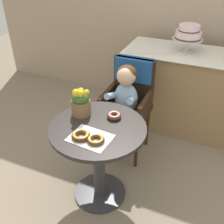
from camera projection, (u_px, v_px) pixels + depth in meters
ground_plane at (100, 193)px, 2.34m from camera, size 8.00×8.00×0.00m
cafe_table at (99, 149)px, 2.07m from camera, size 0.72×0.72×0.72m
wicker_chair at (130, 93)px, 2.55m from camera, size 0.42×0.45×0.95m
seated_child at (124, 96)px, 2.41m from camera, size 0.27×0.32×0.73m
paper_napkin at (90, 138)px, 1.84m from camera, size 0.30×0.24×0.00m
donut_front at (96, 140)px, 1.79m from camera, size 0.12×0.12×0.04m
donut_mid at (114, 116)px, 2.03m from camera, size 0.11×0.11×0.04m
donut_side at (81, 135)px, 1.83m from camera, size 0.13×0.13×0.04m
flower_vase at (80, 101)px, 2.03m from camera, size 0.15×0.15×0.24m
display_counter at (195, 93)px, 2.92m from camera, size 1.56×0.62×0.90m
tiered_cake_stand at (188, 34)px, 2.63m from camera, size 0.30×0.30×0.28m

